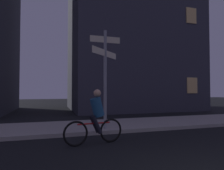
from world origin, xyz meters
name	(u,v)px	position (x,y,z in m)	size (l,w,h in m)	color
sidewalk_kerb	(114,125)	(0.00, 6.24, 0.07)	(40.00, 2.85, 0.14)	#9E9991
signpost	(105,70)	(-0.67, 5.25, 2.37)	(1.28, 1.28, 3.76)	gray
cyclist	(96,119)	(-1.39, 3.67, 0.75)	(1.81, 0.38, 1.61)	black
building_right_block	(130,3)	(4.18, 14.47, 9.55)	(10.36, 7.96, 19.11)	#383842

